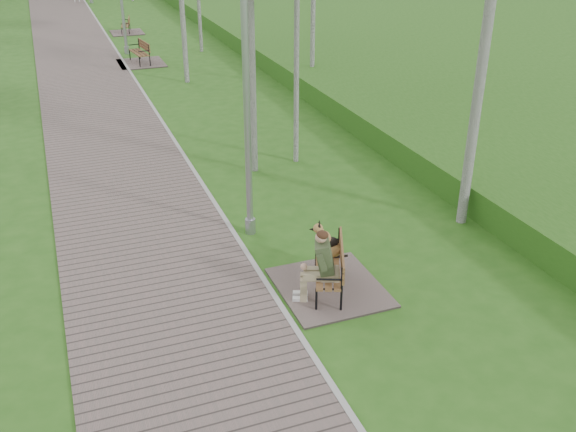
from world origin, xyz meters
The scene contains 8 objects.
ground centered at (0.00, 0.00, 0.00)m, with size 120.00×120.00×0.00m, color #275717.
walkway centered at (-1.75, 21.50, 0.02)m, with size 3.50×67.00×0.04m, color #635550.
kerb centered at (0.00, 21.50, 0.03)m, with size 0.10×67.00×0.05m, color #999993.
embankment centered at (12.00, 20.00, 0.00)m, with size 14.00×70.00×1.60m, color #3C7222.
bench_main centered at (0.94, -4.56, 0.44)m, with size 1.79×1.99×1.56m.
bench_second centered at (0.63, 14.08, 0.21)m, with size 1.86×2.07×1.14m.
bench_third centered at (1.04, 21.12, 0.18)m, with size 1.59×1.77×0.98m.
lamp_post_near centered at (0.35, -1.99, 2.63)m, with size 0.22×0.22×5.63m.
Camera 1 is at (-3.11, -13.34, 6.32)m, focal length 40.00 mm.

